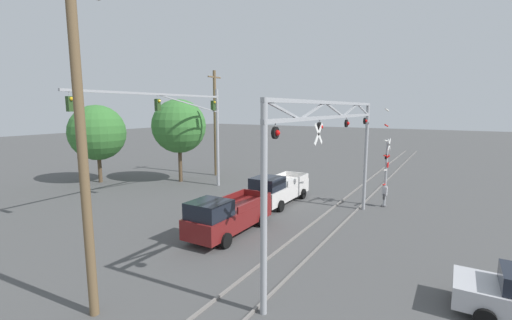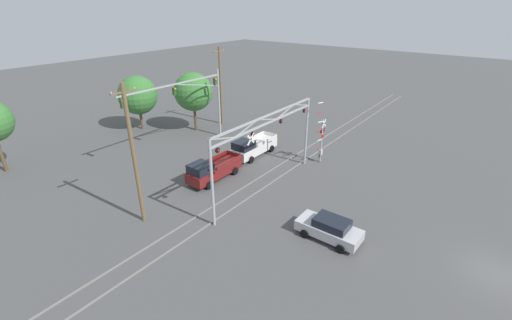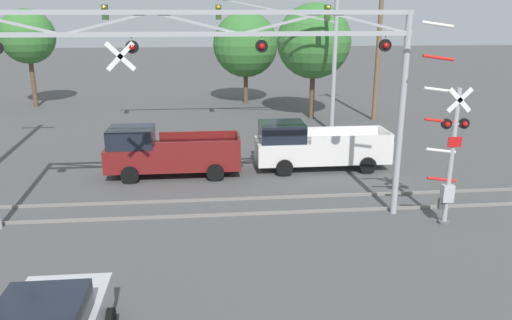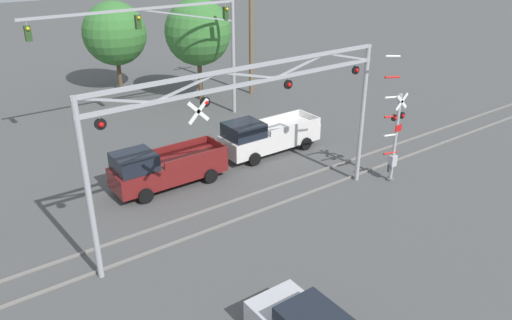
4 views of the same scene
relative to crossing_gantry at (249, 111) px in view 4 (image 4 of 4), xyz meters
The scene contains 10 objects.
rail_track_near 4.83m from the crossing_gantry, 86.69° to the left, with size 80.00×0.08×0.10m, color gray.
rail_track_far 5.12m from the crossing_gantry, 89.45° to the left, with size 80.00×0.08×0.10m, color gray.
crossing_gantry is the anchor object (origin of this frame).
crossing_signal_mast 8.19m from the crossing_gantry, ahead, with size 1.81×0.35×6.36m.
traffic_signal_span 12.74m from the crossing_gantry, 71.02° to the left, with size 12.77×0.39×7.84m.
pickup_truck_lead 6.44m from the crossing_gantry, 106.93° to the left, with size 5.49×2.12×2.07m.
pickup_truck_following 8.14m from the crossing_gantry, 47.28° to the left, with size 5.74×2.12×2.07m.
utility_pole_right 18.31m from the crossing_gantry, 54.25° to the left, with size 1.80×0.28×9.78m.
background_tree_far_left_verge 17.26m from the crossing_gantry, 66.49° to the left, with size 4.60×4.60×7.14m.
background_tree_far_right_verge 21.82m from the crossing_gantry, 81.84° to the left, with size 4.69×4.69×6.64m.
Camera 4 is at (-10.47, 1.84, 11.13)m, focal length 35.00 mm.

